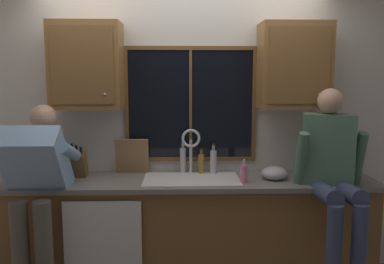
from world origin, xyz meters
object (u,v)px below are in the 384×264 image
at_px(person_sitting_on_counter, 332,163).
at_px(bottle_green_glass, 213,161).
at_px(person_standing, 36,185).
at_px(soap_dispenser, 244,173).
at_px(cutting_board, 132,156).
at_px(bottle_tall_clear, 183,159).
at_px(knife_block, 79,165).
at_px(mixing_bowl, 274,173).
at_px(bottle_amber_small, 201,163).

xyz_separation_m(person_sitting_on_counter, bottle_green_glass, (-0.89, 0.45, -0.07)).
height_order(person_standing, soap_dispenser, person_standing).
distance_m(cutting_board, bottle_tall_clear, 0.45).
height_order(person_sitting_on_counter, knife_block, person_sitting_on_counter).
bearing_deg(person_standing, mixing_bowl, 8.61).
xyz_separation_m(knife_block, bottle_amber_small, (1.05, 0.12, -0.02)).
distance_m(bottle_green_glass, bottle_tall_clear, 0.27).
relative_size(soap_dispenser, bottle_amber_small, 0.87).
distance_m(person_sitting_on_counter, bottle_tall_clear, 1.26).
distance_m(person_sitting_on_counter, cutting_board, 1.68).
xyz_separation_m(person_standing, person_sitting_on_counter, (2.26, 0.04, 0.15)).
bearing_deg(soap_dispenser, cutting_board, 160.24).
relative_size(knife_block, bottle_tall_clear, 1.11).
relative_size(mixing_bowl, bottle_green_glass, 0.82).
bearing_deg(bottle_tall_clear, bottle_green_glass, -9.02).
bearing_deg(bottle_tall_clear, person_sitting_on_counter, -23.12).
bearing_deg(person_sitting_on_counter, bottle_amber_small, 154.34).
bearing_deg(cutting_board, bottle_amber_small, -0.99).
bearing_deg(bottle_amber_small, bottle_tall_clear, 174.40).
bearing_deg(knife_block, person_standing, -119.81).
relative_size(person_sitting_on_counter, bottle_tall_clear, 4.36).
relative_size(knife_block, bottle_amber_small, 1.45).
height_order(mixing_bowl, soap_dispenser, soap_dispenser).
bearing_deg(bottle_amber_small, soap_dispenser, -44.69).
xyz_separation_m(cutting_board, bottle_amber_small, (0.61, -0.01, -0.06)).
xyz_separation_m(person_sitting_on_counter, mixing_bowl, (-0.39, 0.25, -0.13)).
distance_m(bottle_tall_clear, bottle_amber_small, 0.16).
distance_m(person_standing, mixing_bowl, 1.90).
bearing_deg(cutting_board, person_sitting_on_counter, -16.92).
bearing_deg(person_standing, bottle_green_glass, 19.54).
bearing_deg(mixing_bowl, bottle_amber_small, 158.97).
distance_m(cutting_board, soap_dispenser, 1.00).
xyz_separation_m(soap_dispenser, bottle_green_glass, (-0.22, 0.30, 0.04)).
height_order(knife_block, soap_dispenser, knife_block).
distance_m(mixing_bowl, bottle_green_glass, 0.54).
distance_m(mixing_bowl, bottle_amber_small, 0.65).
bearing_deg(bottle_green_glass, bottle_amber_small, 165.96).
xyz_separation_m(cutting_board, bottle_green_glass, (0.72, -0.04, -0.04)).
bearing_deg(bottle_green_glass, mixing_bowl, -22.46).
relative_size(cutting_board, mixing_bowl, 1.43).
bearing_deg(person_sitting_on_counter, bottle_green_glass, 153.06).
height_order(soap_dispenser, bottle_amber_small, bottle_amber_small).
height_order(knife_block, bottle_green_glass, knife_block).
height_order(bottle_green_glass, bottle_amber_small, bottle_green_glass).
bearing_deg(bottle_tall_clear, bottle_amber_small, -5.60).
distance_m(person_standing, bottle_tall_clear, 1.23).
bearing_deg(bottle_green_glass, person_sitting_on_counter, -26.94).
bearing_deg(person_sitting_on_counter, knife_block, 170.18).
relative_size(person_sitting_on_counter, soap_dispenser, 6.48).
bearing_deg(bottle_green_glass, bottle_tall_clear, 170.98).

